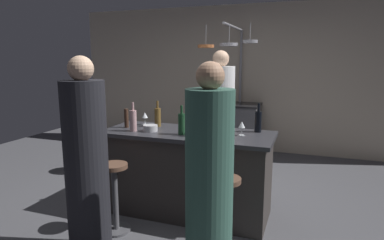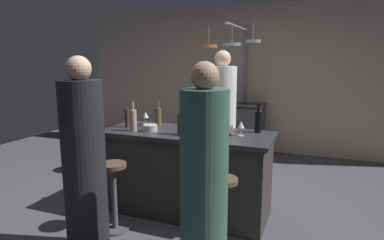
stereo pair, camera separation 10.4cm
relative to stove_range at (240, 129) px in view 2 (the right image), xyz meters
The scene contains 23 objects.
ground_plane 2.49m from the stove_range, 90.00° to the right, with size 9.00×9.00×0.00m, color #4C4C51.
back_wall 0.94m from the stove_range, 90.00° to the left, with size 6.40×0.16×2.60m, color #BCAD99.
kitchen_island 2.45m from the stove_range, 90.00° to the right, with size 1.80×0.72×0.90m.
stove_range is the anchor object (origin of this frame).
chef 1.51m from the stove_range, 86.45° to the right, with size 0.37×0.37×1.76m.
bar_stool_right 3.12m from the stove_range, 79.39° to the right, with size 0.28×0.28×0.68m.
guest_right 3.52m from the stove_range, 80.96° to the right, with size 0.35×0.35×1.64m.
bar_stool_left 3.11m from the stove_range, 99.38° to the right, with size 0.28×0.28×0.68m.
guest_left 3.51m from the stove_range, 98.40° to the right, with size 0.36×0.36×1.68m.
overhead_pot_rack 1.30m from the stove_range, 89.52° to the right, with size 0.88×1.29×2.17m.
potted_plant 2.56m from the stove_range, 137.54° to the right, with size 0.36×0.36×0.52m.
cutting_board 2.30m from the stove_range, 87.69° to the right, with size 0.32×0.22×0.02m, color #997047.
pepper_mill 2.63m from the stove_range, 106.15° to the right, with size 0.05×0.05×0.21m, color #382319.
wine_bottle_dark 2.39m from the stove_range, 72.40° to the right, with size 0.07×0.07×0.30m.
wine_bottle_green 2.65m from the stove_range, 90.21° to the right, with size 0.07×0.07×0.30m.
wine_bottle_amber 2.40m from the stove_range, 100.25° to the right, with size 0.07×0.07×0.29m.
wine_bottle_red 2.66m from the stove_range, 84.78° to the right, with size 0.07×0.07×0.33m.
wine_bottle_rose 2.73m from the stove_range, 101.88° to the right, with size 0.07×0.07×0.31m.
wine_glass_near_left_guest 2.40m from the stove_range, 104.94° to the right, with size 0.07×0.07×0.15m.
wine_glass_by_chef 2.56m from the stove_range, 76.72° to the right, with size 0.07×0.07×0.15m.
wine_glass_near_right_guest 2.62m from the stove_range, 87.15° to the right, with size 0.07×0.07×0.15m.
mixing_bowl_wooden 2.48m from the stove_range, 81.10° to the right, with size 0.21×0.21×0.08m, color brown.
mixing_bowl_steel 2.63m from the stove_range, 98.39° to the right, with size 0.15×0.15×0.07m, color #B7B7BC.
Camera 2 is at (1.30, -3.14, 1.65)m, focal length 30.90 mm.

